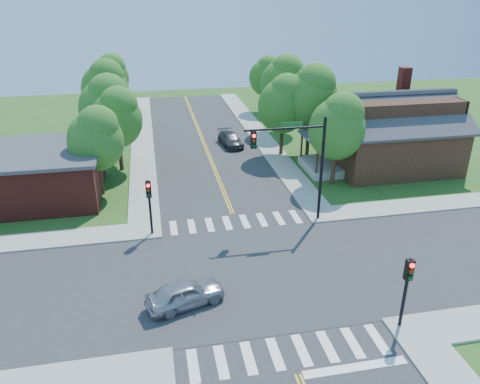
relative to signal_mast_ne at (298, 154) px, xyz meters
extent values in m
plane|color=#27561B|center=(-3.91, -5.59, -4.85)|extent=(100.00, 100.00, 0.00)
cube|color=#2D2D30|center=(-3.91, -5.59, -4.83)|extent=(10.00, 90.00, 0.04)
cube|color=#2D2D30|center=(-3.91, -5.59, -4.83)|extent=(90.00, 10.00, 0.04)
cube|color=#2D2D30|center=(-3.91, -5.59, -4.85)|extent=(10.20, 10.20, 0.06)
cube|color=#9E9B93|center=(2.19, 19.41, -4.78)|extent=(2.20, 40.00, 0.14)
cube|color=#9E9B93|center=(-10.01, 19.41, -4.78)|extent=(2.20, 40.00, 0.14)
cube|color=white|center=(-8.11, 0.61, -4.80)|extent=(0.45, 2.00, 0.01)
cube|color=white|center=(-6.91, 0.61, -4.80)|extent=(0.45, 2.00, 0.01)
cube|color=white|center=(-5.71, 0.61, -4.80)|extent=(0.45, 2.00, 0.01)
cube|color=white|center=(-4.51, 0.61, -4.80)|extent=(0.45, 2.00, 0.01)
cube|color=white|center=(-3.31, 0.61, -4.80)|extent=(0.45, 2.00, 0.01)
cube|color=white|center=(-2.11, 0.61, -4.80)|extent=(0.45, 2.00, 0.01)
cube|color=white|center=(-0.91, 0.61, -4.80)|extent=(0.45, 2.00, 0.01)
cube|color=white|center=(0.29, 0.61, -4.80)|extent=(0.45, 2.00, 0.01)
cube|color=white|center=(-8.11, -11.79, -4.80)|extent=(0.45, 2.00, 0.01)
cube|color=white|center=(-6.91, -11.79, -4.80)|extent=(0.45, 2.00, 0.01)
cube|color=white|center=(-5.71, -11.79, -4.80)|extent=(0.45, 2.00, 0.01)
cube|color=white|center=(-4.51, -11.79, -4.80)|extent=(0.45, 2.00, 0.01)
cube|color=white|center=(-3.31, -11.79, -4.80)|extent=(0.45, 2.00, 0.01)
cube|color=white|center=(-2.11, -11.79, -4.80)|extent=(0.45, 2.00, 0.01)
cube|color=white|center=(-0.91, -11.79, -4.80)|extent=(0.45, 2.00, 0.01)
cube|color=white|center=(0.29, -11.79, -4.80)|extent=(0.45, 2.00, 0.01)
cube|color=yellow|center=(-4.01, 20.66, -4.80)|extent=(0.10, 37.50, 0.01)
cube|color=yellow|center=(-3.81, 20.66, -4.80)|extent=(0.10, 37.50, 0.01)
cube|color=white|center=(-1.41, -13.19, -4.85)|extent=(4.60, 0.45, 0.09)
cylinder|color=black|center=(1.69, 0.01, -1.25)|extent=(0.20, 0.20, 7.20)
cylinder|color=black|center=(-0.91, 0.01, 1.75)|extent=(5.20, 0.14, 0.14)
cube|color=#19591E|center=(-0.51, -0.04, 2.00)|extent=(1.40, 0.04, 0.30)
cube|color=black|center=(-2.91, 0.01, 1.12)|extent=(0.34, 0.28, 1.05)
sphere|color=#FF0C0C|center=(-2.91, -0.16, 1.44)|extent=(0.22, 0.22, 0.22)
sphere|color=#3F2605|center=(-2.91, -0.16, 1.12)|extent=(0.22, 0.22, 0.22)
sphere|color=#05330F|center=(-2.91, -0.16, 0.80)|extent=(0.22, 0.22, 0.22)
cylinder|color=black|center=(1.69, -11.19, -2.95)|extent=(0.16, 0.16, 3.80)
cube|color=black|center=(1.69, -11.19, -1.63)|extent=(0.34, 0.28, 1.05)
sphere|color=#FF0C0C|center=(1.69, -11.36, -1.31)|extent=(0.22, 0.22, 0.22)
sphere|color=#3F2605|center=(1.69, -11.36, -1.63)|extent=(0.22, 0.22, 0.22)
sphere|color=#05330F|center=(1.69, -11.36, -1.95)|extent=(0.22, 0.22, 0.22)
cylinder|color=black|center=(-9.51, 0.01, -2.95)|extent=(0.16, 0.16, 3.80)
cube|color=black|center=(-9.51, 0.01, -1.63)|extent=(0.34, 0.28, 1.05)
sphere|color=#FF0C0C|center=(-9.51, -0.16, -1.31)|extent=(0.22, 0.22, 0.22)
sphere|color=#3F2605|center=(-9.51, -0.16, -1.63)|extent=(0.22, 0.22, 0.22)
sphere|color=#05330F|center=(-9.51, -0.16, -1.95)|extent=(0.22, 0.22, 0.22)
cube|color=#351E12|center=(11.29, 8.61, -2.85)|extent=(10.00, 8.00, 4.00)
cube|color=#9E9B93|center=(4.99, 8.61, -4.50)|extent=(2.60, 4.50, 0.70)
cylinder|color=#351E12|center=(3.89, 6.61, -3.25)|extent=(0.18, 0.18, 2.50)
cylinder|color=#351E12|center=(3.89, 10.61, -3.25)|extent=(0.18, 0.18, 2.50)
cube|color=#38383D|center=(4.99, 8.61, -1.90)|extent=(2.80, 4.80, 0.18)
cube|color=maroon|center=(13.79, 12.11, -1.30)|extent=(0.90, 0.90, 7.11)
cube|color=maroon|center=(-18.11, 7.61, -3.10)|extent=(10.00, 8.00, 3.50)
cube|color=#38383D|center=(-18.11, 7.61, -1.25)|extent=(10.40, 8.40, 0.25)
cylinder|color=#382314|center=(4.96, 5.72, -3.46)|extent=(0.34, 0.34, 2.78)
ellipsoid|color=#265E1B|center=(4.96, 5.72, -0.32)|extent=(4.39, 4.17, 4.83)
sphere|color=#265E1B|center=(5.26, 5.52, 1.00)|extent=(3.22, 3.22, 3.22)
cylinder|color=#382314|center=(5.17, 12.68, -3.26)|extent=(0.34, 0.34, 3.17)
ellipsoid|color=#265E1B|center=(5.17, 12.68, 0.33)|extent=(5.01, 4.76, 5.51)
sphere|color=#265E1B|center=(5.47, 12.48, 1.83)|extent=(3.67, 3.67, 3.67)
cylinder|color=#382314|center=(4.95, 20.63, -3.32)|extent=(0.34, 0.34, 3.07)
ellipsoid|color=#265E1B|center=(4.95, 20.63, 0.16)|extent=(4.84, 4.60, 5.33)
sphere|color=#265E1B|center=(5.25, 20.43, 1.61)|extent=(3.55, 3.55, 3.55)
cylinder|color=#382314|center=(5.24, 29.28, -3.56)|extent=(0.34, 0.34, 2.57)
ellipsoid|color=#265E1B|center=(5.24, 29.28, -0.66)|extent=(4.06, 3.86, 4.47)
sphere|color=#265E1B|center=(5.54, 29.08, 0.56)|extent=(2.98, 2.98, 2.98)
cylinder|color=#382314|center=(-13.10, 7.28, -3.56)|extent=(0.34, 0.34, 2.58)
ellipsoid|color=#265E1B|center=(-13.10, 7.28, -0.63)|extent=(4.08, 3.88, 4.49)
sphere|color=#265E1B|center=(-12.80, 7.08, 0.59)|extent=(2.99, 2.99, 2.99)
cylinder|color=#382314|center=(-12.66, 14.14, -3.36)|extent=(0.34, 0.34, 2.98)
ellipsoid|color=#265E1B|center=(-12.66, 14.14, 0.01)|extent=(4.70, 4.47, 5.17)
sphere|color=#265E1B|center=(-12.36, 13.94, 1.42)|extent=(3.45, 3.45, 3.45)
cylinder|color=#382314|center=(-13.30, 22.34, -3.35)|extent=(0.34, 0.34, 3.00)
ellipsoid|color=#265E1B|center=(-13.30, 22.34, 0.04)|extent=(4.73, 4.50, 5.21)
sphere|color=#265E1B|center=(-13.00, 22.14, 1.46)|extent=(3.47, 3.47, 3.47)
cylinder|color=#382314|center=(-13.30, 31.48, -3.48)|extent=(0.34, 0.34, 2.74)
ellipsoid|color=#265E1B|center=(-13.30, 31.48, -0.38)|extent=(4.33, 4.11, 4.76)
sphere|color=#265E1B|center=(-13.00, 31.28, 0.92)|extent=(3.17, 3.17, 3.17)
cylinder|color=#382314|center=(2.77, 13.18, -3.43)|extent=(0.34, 0.34, 2.84)
ellipsoid|color=#265E1B|center=(2.77, 13.18, -0.22)|extent=(4.48, 4.26, 4.93)
sphere|color=#265E1B|center=(3.07, 12.98, 1.12)|extent=(3.29, 3.29, 3.29)
cylinder|color=#382314|center=(-11.80, 12.23, -3.50)|extent=(0.34, 0.34, 2.71)
ellipsoid|color=#265E1B|center=(-11.80, 12.23, -0.43)|extent=(4.28, 4.06, 4.71)
sphere|color=#265E1B|center=(-11.50, 12.03, 0.85)|extent=(3.14, 3.14, 3.14)
imported|color=#ADAEB4|center=(-8.05, -7.58, -4.18)|extent=(3.79, 4.83, 1.34)
imported|color=#303336|center=(-1.42, 16.73, -4.23)|extent=(2.79, 4.71, 1.24)
camera|label=1|loc=(-9.08, -26.89, 10.03)|focal=35.00mm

